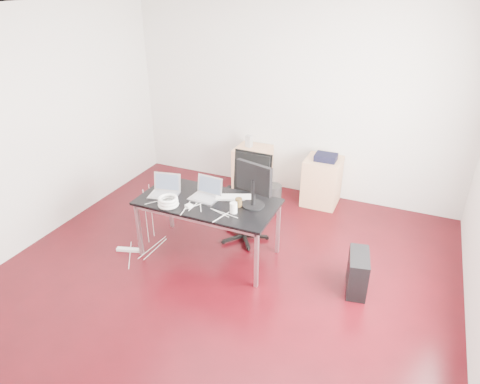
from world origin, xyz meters
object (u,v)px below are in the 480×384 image
at_px(office_chair, 247,194).
at_px(filing_cabinet_left, 252,169).
at_px(filing_cabinet_right, 322,181).
at_px(desk, 208,205).
at_px(pc_tower, 357,273).

relative_size(office_chair, filing_cabinet_left, 1.54).
distance_m(office_chair, filing_cabinet_right, 1.44).
distance_m(desk, pc_tower, 1.82).
distance_m(office_chair, filing_cabinet_left, 1.35).
xyz_separation_m(filing_cabinet_left, filing_cabinet_right, (1.09, 0.00, 0.00)).
height_order(desk, pc_tower, desk).
relative_size(desk, filing_cabinet_right, 2.29).
xyz_separation_m(desk, filing_cabinet_right, (0.92, 1.82, -0.33)).
relative_size(desk, filing_cabinet_left, 2.29).
bearing_deg(office_chair, filing_cabinet_left, 110.86).
bearing_deg(office_chair, desk, -112.20).
bearing_deg(pc_tower, filing_cabinet_left, 126.70).
height_order(office_chair, filing_cabinet_left, office_chair).
relative_size(filing_cabinet_left, pc_tower, 1.56).
xyz_separation_m(office_chair, filing_cabinet_left, (-0.43, 1.25, -0.26)).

